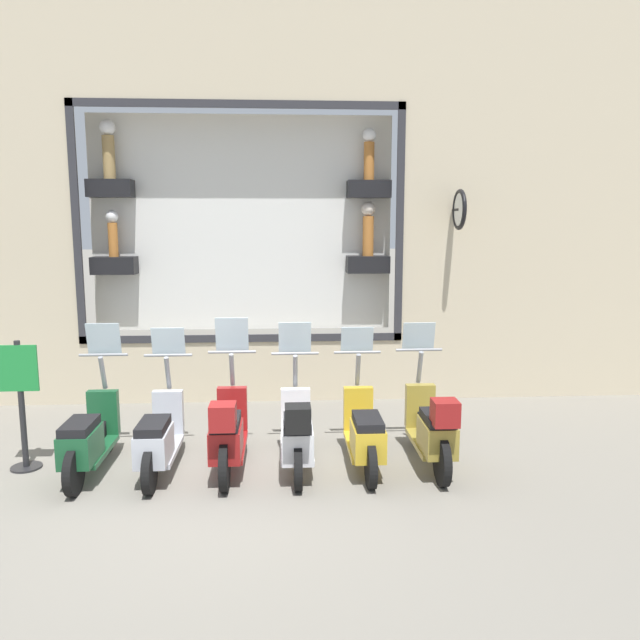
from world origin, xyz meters
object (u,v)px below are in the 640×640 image
at_px(scooter_white_2, 297,434).
at_px(scooter_silver_4, 159,438).
at_px(scooter_red_3, 228,433).
at_px(scooter_olive_0, 432,429).
at_px(scooter_green_5, 88,439).
at_px(scooter_yellow_1, 364,434).
at_px(shop_sign_post, 21,401).

xyz_separation_m(scooter_white_2, scooter_silver_4, (0.06, 1.61, -0.04)).
xyz_separation_m(scooter_white_2, scooter_red_3, (0.01, 0.81, 0.02)).
bearing_deg(scooter_olive_0, scooter_green_5, 89.20).
bearing_deg(scooter_yellow_1, scooter_red_3, 91.76).
distance_m(scooter_olive_0, scooter_white_2, 1.61).
height_order(scooter_green_5, shop_sign_post, scooter_green_5).
xyz_separation_m(scooter_silver_4, shop_sign_post, (0.24, 1.63, 0.41)).
height_order(scooter_olive_0, shop_sign_post, scooter_olive_0).
bearing_deg(scooter_olive_0, scooter_yellow_1, 86.27).
bearing_deg(scooter_white_2, scooter_red_3, 89.21).
bearing_deg(scooter_yellow_1, shop_sign_post, 86.63).
relative_size(scooter_yellow_1, scooter_green_5, 1.00).
distance_m(scooter_olive_0, scooter_yellow_1, 0.81).
height_order(scooter_olive_0, scooter_yellow_1, scooter_olive_0).
xyz_separation_m(scooter_olive_0, scooter_red_3, (0.00, 2.42, 0.00)).
bearing_deg(scooter_green_5, shop_sign_post, 74.16).
relative_size(scooter_olive_0, scooter_green_5, 1.00).
relative_size(scooter_silver_4, scooter_green_5, 1.00).
bearing_deg(scooter_silver_4, scooter_yellow_1, -89.99).
bearing_deg(scooter_green_5, scooter_red_3, -91.89).
xyz_separation_m(scooter_yellow_1, scooter_white_2, (-0.06, 0.81, 0.04)).
bearing_deg(scooter_yellow_1, scooter_silver_4, 90.01).
bearing_deg(scooter_green_5, scooter_white_2, -91.52).
relative_size(scooter_white_2, shop_sign_post, 1.15).
relative_size(scooter_olive_0, shop_sign_post, 1.16).
bearing_deg(shop_sign_post, scooter_green_5, -105.84).
bearing_deg(scooter_white_2, scooter_green_5, 88.48).
relative_size(scooter_silver_4, shop_sign_post, 1.15).
distance_m(scooter_red_3, shop_sign_post, 2.48).
height_order(scooter_white_2, shop_sign_post, scooter_white_2).
xyz_separation_m(scooter_red_3, shop_sign_post, (0.29, 2.44, 0.34)).
relative_size(scooter_white_2, scooter_silver_4, 1.00).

